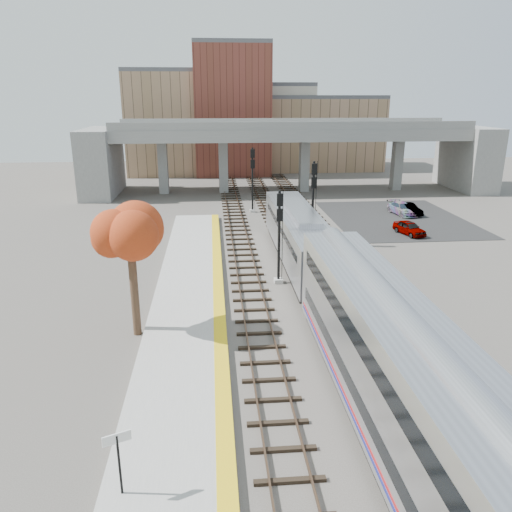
{
  "coord_description": "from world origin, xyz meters",
  "views": [
    {
      "loc": [
        -5.57,
        -22.54,
        12.6
      ],
      "look_at": [
        -2.81,
        8.6,
        2.5
      ],
      "focal_mm": 35.0,
      "sensor_mm": 36.0,
      "label": 1
    }
  ],
  "objects_px": {
    "signal_mast_mid": "(313,204)",
    "car_b": "(409,209)",
    "car_a": "(409,228)",
    "signal_mast_far": "(253,181)",
    "locomotive": "(299,235)",
    "car_c": "(402,209)",
    "tree": "(130,235)",
    "signal_mast_near": "(279,240)",
    "coach": "(411,397)"
  },
  "relations": [
    {
      "from": "car_c",
      "to": "coach",
      "type": "bearing_deg",
      "value": -119.35
    },
    {
      "from": "signal_mast_mid",
      "to": "car_b",
      "type": "relative_size",
      "value": 1.93
    },
    {
      "from": "coach",
      "to": "signal_mast_near",
      "type": "bearing_deg",
      "value": 96.52
    },
    {
      "from": "locomotive",
      "to": "car_c",
      "type": "relative_size",
      "value": 4.24
    },
    {
      "from": "tree",
      "to": "signal_mast_far",
      "type": "bearing_deg",
      "value": 73.33
    },
    {
      "from": "coach",
      "to": "signal_mast_mid",
      "type": "distance_m",
      "value": 27.38
    },
    {
      "from": "signal_mast_near",
      "to": "tree",
      "type": "distance_m",
      "value": 11.58
    },
    {
      "from": "signal_mast_mid",
      "to": "car_a",
      "type": "xyz_separation_m",
      "value": [
        9.88,
        2.63,
        -3.02
      ]
    },
    {
      "from": "signal_mast_mid",
      "to": "car_b",
      "type": "xyz_separation_m",
      "value": [
        12.9,
        10.61,
        -3.03
      ]
    },
    {
      "from": "signal_mast_mid",
      "to": "car_a",
      "type": "relative_size",
      "value": 1.98
    },
    {
      "from": "car_b",
      "to": "locomotive",
      "type": "bearing_deg",
      "value": -147.91
    },
    {
      "from": "signal_mast_near",
      "to": "tree",
      "type": "xyz_separation_m",
      "value": [
        -8.8,
        -7.08,
        2.52
      ]
    },
    {
      "from": "coach",
      "to": "car_a",
      "type": "xyz_separation_m",
      "value": [
        11.88,
        29.93,
        -2.12
      ]
    },
    {
      "from": "coach",
      "to": "car_b",
      "type": "height_order",
      "value": "coach"
    },
    {
      "from": "car_a",
      "to": "car_b",
      "type": "height_order",
      "value": "car_a"
    },
    {
      "from": "signal_mast_mid",
      "to": "car_a",
      "type": "bearing_deg",
      "value": 14.9
    },
    {
      "from": "coach",
      "to": "car_c",
      "type": "relative_size",
      "value": 5.56
    },
    {
      "from": "signal_mast_far",
      "to": "car_b",
      "type": "relative_size",
      "value": 1.89
    },
    {
      "from": "tree",
      "to": "signal_mast_near",
      "type": "bearing_deg",
      "value": 38.81
    },
    {
      "from": "signal_mast_far",
      "to": "tree",
      "type": "height_order",
      "value": "tree"
    },
    {
      "from": "car_b",
      "to": "tree",
      "type": "bearing_deg",
      "value": -147.77
    },
    {
      "from": "car_b",
      "to": "car_a",
      "type": "bearing_deg",
      "value": -124.42
    },
    {
      "from": "tree",
      "to": "car_c",
      "type": "bearing_deg",
      "value": 46.77
    },
    {
      "from": "coach",
      "to": "signal_mast_mid",
      "type": "bearing_deg",
      "value": 85.81
    },
    {
      "from": "signal_mast_far",
      "to": "car_a",
      "type": "bearing_deg",
      "value": -37.6
    },
    {
      "from": "signal_mast_mid",
      "to": "car_c",
      "type": "relative_size",
      "value": 1.63
    },
    {
      "from": "signal_mast_near",
      "to": "tree",
      "type": "height_order",
      "value": "tree"
    },
    {
      "from": "signal_mast_mid",
      "to": "car_a",
      "type": "distance_m",
      "value": 10.66
    },
    {
      "from": "locomotive",
      "to": "signal_mast_near",
      "type": "distance_m",
      "value": 4.81
    },
    {
      "from": "tree",
      "to": "car_b",
      "type": "bearing_deg",
      "value": 45.89
    },
    {
      "from": "signal_mast_mid",
      "to": "signal_mast_far",
      "type": "xyz_separation_m",
      "value": [
        -4.1,
        13.39,
        -0.11
      ]
    },
    {
      "from": "locomotive",
      "to": "car_b",
      "type": "bearing_deg",
      "value": 45.76
    },
    {
      "from": "locomotive",
      "to": "car_c",
      "type": "bearing_deg",
      "value": 47.29
    },
    {
      "from": "signal_mast_mid",
      "to": "car_b",
      "type": "distance_m",
      "value": 16.98
    },
    {
      "from": "car_c",
      "to": "car_a",
      "type": "bearing_deg",
      "value": -115.17
    },
    {
      "from": "locomotive",
      "to": "coach",
      "type": "relative_size",
      "value": 0.76
    },
    {
      "from": "car_a",
      "to": "signal_mast_far",
      "type": "bearing_deg",
      "value": 126.92
    },
    {
      "from": "signal_mast_far",
      "to": "car_a",
      "type": "relative_size",
      "value": 1.93
    },
    {
      "from": "coach",
      "to": "car_b",
      "type": "xyz_separation_m",
      "value": [
        14.9,
        37.91,
        -2.13
      ]
    },
    {
      "from": "signal_mast_far",
      "to": "car_a",
      "type": "xyz_separation_m",
      "value": [
        13.98,
        -10.77,
        -2.92
      ]
    },
    {
      "from": "car_a",
      "to": "car_c",
      "type": "xyz_separation_m",
      "value": [
        2.39,
        8.14,
        0.02
      ]
    },
    {
      "from": "signal_mast_near",
      "to": "tree",
      "type": "bearing_deg",
      "value": -141.19
    },
    {
      "from": "signal_mast_far",
      "to": "locomotive",
      "type": "bearing_deg",
      "value": -83.38
    },
    {
      "from": "car_c",
      "to": "tree",
      "type": "bearing_deg",
      "value": -142.03
    },
    {
      "from": "car_a",
      "to": "car_b",
      "type": "bearing_deg",
      "value": 53.76
    },
    {
      "from": "car_a",
      "to": "signal_mast_mid",
      "type": "bearing_deg",
      "value": 179.42
    },
    {
      "from": "coach",
      "to": "car_b",
      "type": "distance_m",
      "value": 40.79
    },
    {
      "from": "tree",
      "to": "car_b",
      "type": "xyz_separation_m",
      "value": [
        25.81,
        26.62,
        -5.0
      ]
    },
    {
      "from": "signal_mast_far",
      "to": "car_c",
      "type": "relative_size",
      "value": 1.6
    },
    {
      "from": "coach",
      "to": "signal_mast_far",
      "type": "bearing_deg",
      "value": 92.95
    }
  ]
}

